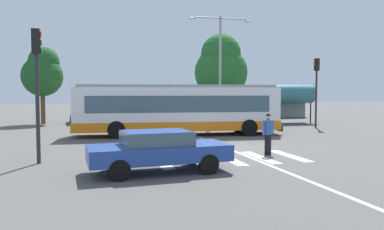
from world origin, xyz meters
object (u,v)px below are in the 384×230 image
at_px(parked_car_blue, 173,113).
at_px(traffic_light_far_corner, 316,82).
at_px(city_transit_bus, 178,109).
at_px(parked_car_champagne, 82,114).
at_px(twin_arm_street_lamp, 220,58).
at_px(traffic_light_near_corner, 37,74).
at_px(bus_stop_shelter, 288,95).
at_px(background_tree_left, 43,72).
at_px(pedestrian_crossing_street, 268,132).
at_px(parked_car_red, 142,114).
at_px(foreground_sedan, 158,149).
at_px(parked_car_white, 113,114).
at_px(background_tree_right, 221,67).
at_px(parked_car_black, 202,112).

relative_size(parked_car_blue, traffic_light_far_corner, 0.88).
distance_m(city_transit_bus, traffic_light_far_corner, 11.36).
xyz_separation_m(parked_car_champagne, twin_arm_street_lamp, (10.75, -4.91, 4.62)).
height_order(parked_car_champagne, traffic_light_near_corner, traffic_light_near_corner).
bearing_deg(city_transit_bus, bus_stop_shelter, 29.08).
height_order(twin_arm_street_lamp, background_tree_left, twin_arm_street_lamp).
bearing_deg(pedestrian_crossing_street, parked_car_red, 98.05).
height_order(foreground_sedan, bus_stop_shelter, bus_stop_shelter).
bearing_deg(traffic_light_far_corner, parked_car_red, 143.98).
height_order(pedestrian_crossing_street, bus_stop_shelter, bus_stop_shelter).
bearing_deg(parked_car_white, bus_stop_shelter, -20.59).
relative_size(parked_car_champagne, parked_car_blue, 1.02).
height_order(parked_car_white, parked_car_red, same).
bearing_deg(traffic_light_near_corner, city_transit_bus, 47.03).
relative_size(parked_car_white, traffic_light_far_corner, 0.90).
height_order(pedestrian_crossing_street, background_tree_right, background_tree_right).
height_order(parked_car_champagne, twin_arm_street_lamp, twin_arm_street_lamp).
xyz_separation_m(foreground_sedan, traffic_light_near_corner, (-3.93, 2.66, 2.48)).
distance_m(foreground_sedan, parked_car_white, 21.58).
distance_m(parked_car_black, twin_arm_street_lamp, 6.83).
bearing_deg(background_tree_left, pedestrian_crossing_street, -60.45).
distance_m(pedestrian_crossing_street, twin_arm_street_lamp, 15.10).
height_order(foreground_sedan, background_tree_right, background_tree_right).
relative_size(pedestrian_crossing_street, parked_car_white, 0.37).
relative_size(pedestrian_crossing_street, traffic_light_near_corner, 0.35).
relative_size(traffic_light_near_corner, twin_arm_street_lamp, 0.56).
bearing_deg(parked_car_white, foreground_sedan, -89.76).
xyz_separation_m(traffic_light_near_corner, twin_arm_street_lamp, (11.90, 13.60, 2.14)).
relative_size(city_transit_bus, parked_car_blue, 2.78).
height_order(city_transit_bus, background_tree_right, background_tree_right).
bearing_deg(parked_car_black, background_tree_right, 16.38).
height_order(parked_car_blue, twin_arm_street_lamp, twin_arm_street_lamp).
xyz_separation_m(traffic_light_far_corner, bus_stop_shelter, (-0.06, 3.98, -0.99)).
bearing_deg(traffic_light_near_corner, twin_arm_street_lamp, 48.83).
height_order(traffic_light_far_corner, background_tree_left, background_tree_left).
relative_size(traffic_light_near_corner, background_tree_right, 0.59).
distance_m(parked_car_black, background_tree_left, 14.21).
distance_m(parked_car_champagne, bus_stop_shelter, 17.58).
bearing_deg(parked_car_white, parked_car_red, -17.09).
bearing_deg(traffic_light_near_corner, parked_car_red, 70.93).
xyz_separation_m(parked_car_white, background_tree_right, (10.18, 0.35, 4.28)).
bearing_deg(pedestrian_crossing_street, traffic_light_near_corner, 176.63).
distance_m(parked_car_white, parked_car_blue, 5.23).
xyz_separation_m(parked_car_red, traffic_light_near_corner, (-6.28, -18.16, 2.48)).
xyz_separation_m(city_transit_bus, parked_car_champagne, (-5.85, 11.00, -0.82)).
xyz_separation_m(city_transit_bus, traffic_light_near_corner, (-7.00, -7.52, 1.66)).
distance_m(bus_stop_shelter, twin_arm_street_lamp, 6.75).
relative_size(parked_car_red, bus_stop_shelter, 1.00).
height_order(foreground_sedan, background_tree_left, background_tree_left).
distance_m(parked_car_red, parked_car_black, 5.64).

